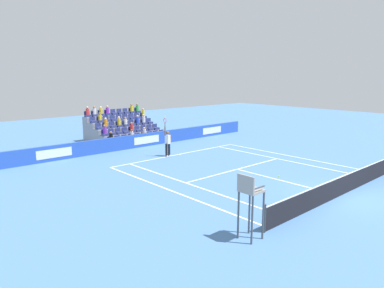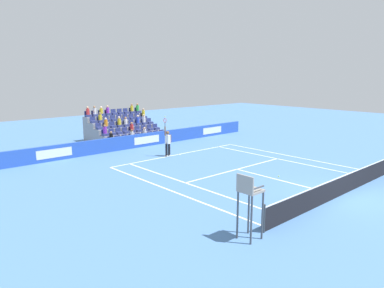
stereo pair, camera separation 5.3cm
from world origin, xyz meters
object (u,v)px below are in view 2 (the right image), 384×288
at_px(loose_tennis_ball, 279,176).
at_px(tennis_player, 168,142).
at_px(tennis_net, 341,186).
at_px(umpire_chair, 249,197).

bearing_deg(loose_tennis_ball, tennis_player, -79.92).
relative_size(tennis_net, umpire_chair, 5.12).
xyz_separation_m(umpire_chair, loose_tennis_ball, (-7.26, -3.75, -1.49)).
height_order(tennis_player, loose_tennis_ball, tennis_player).
distance_m(tennis_player, umpire_chair, 13.26).
relative_size(tennis_player, loose_tennis_ball, 41.97).
bearing_deg(loose_tennis_ball, umpire_chair, 27.32).
relative_size(tennis_net, loose_tennis_ball, 176.03).
bearing_deg(tennis_net, loose_tennis_ball, -97.51).
bearing_deg(umpire_chair, loose_tennis_ball, -152.68).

